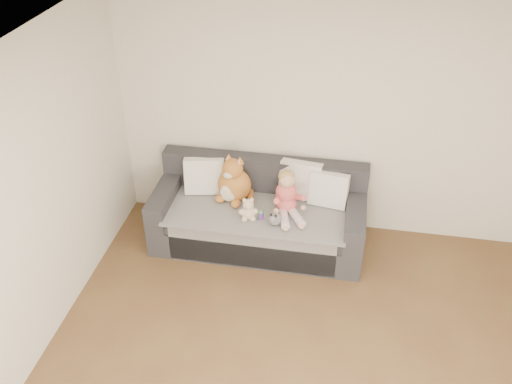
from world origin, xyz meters
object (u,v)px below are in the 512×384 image
(sofa, at_px, (259,217))
(sippy_cup, at_px, (261,214))
(toddler, at_px, (287,196))
(plush_cat, at_px, (234,183))
(teddy_bear, at_px, (248,211))

(sofa, height_order, sippy_cup, sofa)
(toddler, relative_size, sippy_cup, 4.64)
(plush_cat, height_order, teddy_bear, plush_cat)
(toddler, bearing_deg, teddy_bear, -175.11)
(sofa, bearing_deg, toddler, -16.78)
(sofa, relative_size, toddler, 4.53)
(sofa, distance_m, toddler, 0.48)
(plush_cat, xyz_separation_m, sippy_cup, (0.34, -0.30, -0.14))
(sofa, distance_m, sippy_cup, 0.34)
(teddy_bear, bearing_deg, toddler, 10.42)
(sippy_cup, bearing_deg, plush_cat, 138.08)
(sofa, bearing_deg, plush_cat, 169.32)
(toddler, height_order, teddy_bear, toddler)
(sofa, height_order, toddler, toddler)
(sofa, distance_m, plush_cat, 0.46)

